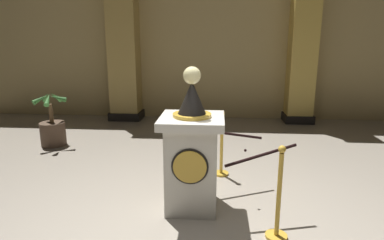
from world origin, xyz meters
The scene contains 9 objects.
ground_plane centered at (0.00, 0.00, 0.00)m, with size 12.97×12.97×0.00m, color #9E9384.
back_wall centered at (0.00, 5.51, 2.07)m, with size 12.97×0.16×4.14m, color tan.
pedestal_clock centered at (-0.13, 0.45, 0.72)m, with size 0.77×0.77×1.79m.
stanchion_near centered at (0.84, -0.14, 0.37)m, with size 0.24×0.24×1.05m.
stanchion_far centered at (0.25, 1.54, 0.36)m, with size 0.24×0.24×1.04m.
velvet_rope centered at (0.55, 0.70, 0.79)m, with size 1.15×1.17×0.22m.
column_left centered at (-2.25, 5.18, 1.98)m, with size 0.86×0.86×3.98m.
column_right centered at (2.25, 5.18, 1.98)m, with size 0.76×0.76×3.98m.
potted_palm_left centered at (-3.12, 2.77, 0.33)m, with size 0.60×0.62×1.11m.
Camera 1 is at (0.17, -3.40, 2.11)m, focal length 31.03 mm.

